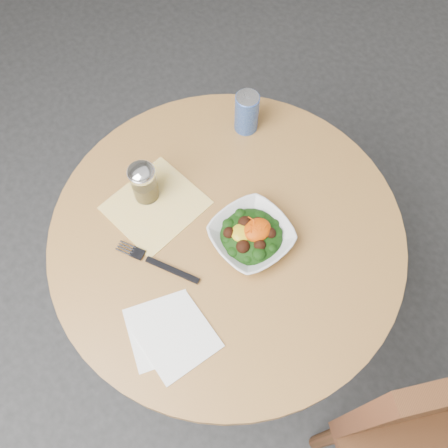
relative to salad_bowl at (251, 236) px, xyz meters
name	(u,v)px	position (x,y,z in m)	size (l,w,h in m)	color
ground	(226,317)	(-0.04, 0.05, -0.78)	(6.00, 6.00, 0.00)	#292A2C
table	(227,262)	(-0.04, 0.05, -0.22)	(0.90, 0.90, 0.75)	black
cloth_napkin	(156,205)	(-0.14, 0.22, -0.03)	(0.22, 0.20, 0.00)	#E9AA0C
paper_napkins	(170,334)	(-0.29, -0.08, -0.02)	(0.19, 0.21, 0.00)	white
salad_bowl	(251,236)	(0.00, 0.00, 0.00)	(0.20, 0.20, 0.07)	silver
fork	(155,262)	(-0.23, 0.09, -0.02)	(0.12, 0.21, 0.00)	black
spice_shaker	(144,183)	(-0.14, 0.27, 0.03)	(0.07, 0.07, 0.12)	silver
beverage_can	(247,112)	(0.21, 0.29, 0.04)	(0.07, 0.07, 0.13)	navy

